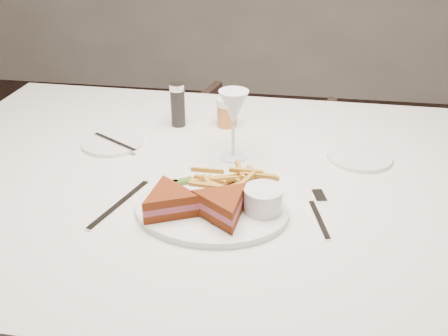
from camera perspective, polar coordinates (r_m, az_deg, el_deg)
table at (r=1.39m, az=0.33°, el=-14.43°), size 1.59×1.07×0.75m
chair_far at (r=2.18m, az=3.17°, el=0.95°), size 0.71×0.68×0.61m
table_setting at (r=1.10m, az=-0.52°, el=-0.67°), size 0.80×0.62×0.18m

